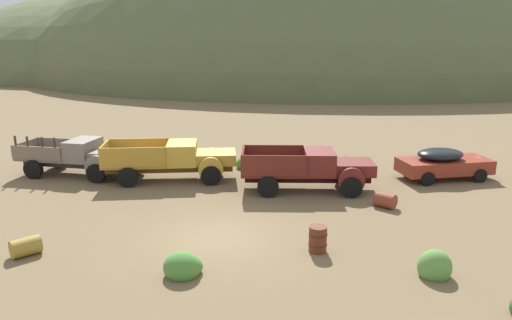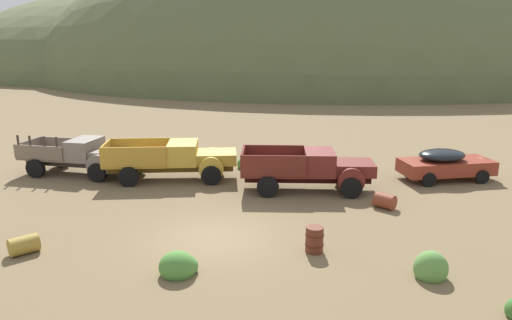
# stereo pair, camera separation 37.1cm
# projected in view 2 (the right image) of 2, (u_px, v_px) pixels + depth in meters

# --- Properties ---
(ground_plane) EXTENTS (300.00, 300.00, 0.00)m
(ground_plane) POSITION_uv_depth(u_px,v_px,m) (214.00, 238.00, 17.37)
(ground_plane) COLOR brown
(hill_far_right) EXTENTS (77.48, 68.28, 31.29)m
(hill_far_right) POSITION_uv_depth(u_px,v_px,m) (153.00, 71.00, 99.13)
(hill_far_right) COLOR #56603D
(hill_far_right) RESTS_ON ground
(hill_center) EXTENTS (95.47, 69.64, 45.64)m
(hill_center) POSITION_uv_depth(u_px,v_px,m) (318.00, 77.00, 83.89)
(hill_center) COLOR #56603D
(hill_center) RESTS_ON ground
(truck_primer_gray) EXTENTS (5.92, 3.09, 2.16)m
(truck_primer_gray) POSITION_uv_depth(u_px,v_px,m) (84.00, 156.00, 25.04)
(truck_primer_gray) COLOR #3D322D
(truck_primer_gray) RESTS_ON ground
(truck_faded_yellow) EXTENTS (6.65, 3.05, 1.91)m
(truck_faded_yellow) POSITION_uv_depth(u_px,v_px,m) (180.00, 159.00, 24.23)
(truck_faded_yellow) COLOR brown
(truck_faded_yellow) RESTS_ON ground
(truck_oxblood) EXTENTS (6.12, 2.57, 1.91)m
(truck_oxblood) POSITION_uv_depth(u_px,v_px,m) (316.00, 169.00, 22.46)
(truck_oxblood) COLOR black
(truck_oxblood) RESTS_ON ground
(car_rust_red) EXTENTS (5.04, 2.87, 1.57)m
(car_rust_red) POSITION_uv_depth(u_px,v_px,m) (449.00, 164.00, 24.20)
(car_rust_red) COLOR maroon
(car_rust_red) RESTS_ON ground
(oil_drum_tipped) EXTENTS (1.08, 1.07, 0.61)m
(oil_drum_tipped) POSITION_uv_depth(u_px,v_px,m) (24.00, 245.00, 16.05)
(oil_drum_tipped) COLOR olive
(oil_drum_tipped) RESTS_ON ground
(oil_drum_foreground) EXTENTS (1.04, 1.01, 0.63)m
(oil_drum_foreground) POSITION_uv_depth(u_px,v_px,m) (385.00, 201.00, 20.29)
(oil_drum_foreground) COLOR brown
(oil_drum_foreground) RESTS_ON ground
(oil_drum_spare) EXTENTS (0.64, 0.64, 0.89)m
(oil_drum_spare) POSITION_uv_depth(u_px,v_px,m) (314.00, 239.00, 16.15)
(oil_drum_spare) COLOR #5B2819
(oil_drum_spare) RESTS_ON ground
(bush_front_right) EXTENTS (1.19, 1.25, 0.83)m
(bush_front_right) POSITION_uv_depth(u_px,v_px,m) (248.00, 163.00, 26.62)
(bush_front_right) COLOR #4C8438
(bush_front_right) RESTS_ON ground
(bush_between_trucks) EXTENTS (1.02, 0.92, 1.08)m
(bush_between_trucks) POSITION_uv_depth(u_px,v_px,m) (430.00, 269.00, 14.49)
(bush_between_trucks) COLOR #5B8E42
(bush_between_trucks) RESTS_ON ground
(bush_front_left) EXTENTS (1.16, 1.13, 0.96)m
(bush_front_left) POSITION_uv_depth(u_px,v_px,m) (179.00, 266.00, 14.70)
(bush_front_left) COLOR #4C8438
(bush_front_left) RESTS_ON ground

